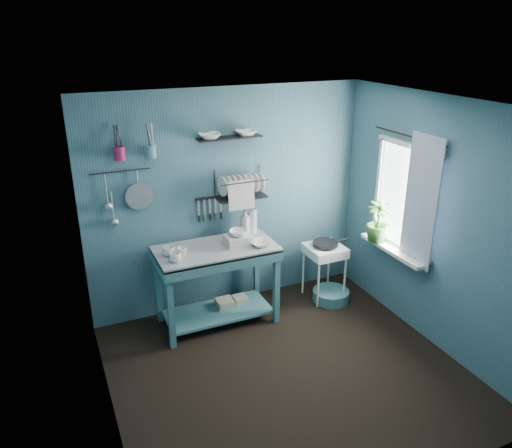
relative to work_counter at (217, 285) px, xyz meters
name	(u,v)px	position (x,y,z in m)	size (l,w,h in m)	color
floor	(287,371)	(0.31, -1.09, -0.45)	(3.20, 3.20, 0.00)	black
ceiling	(295,106)	(0.31, -1.09, 2.05)	(3.20, 3.20, 0.00)	silver
wall_back	(228,201)	(0.31, 0.41, 0.80)	(3.20, 3.20, 0.00)	#325766
wall_front	(405,349)	(0.31, -2.59, 0.80)	(3.20, 3.20, 0.00)	#325766
wall_left	(99,290)	(-1.29, -1.09, 0.80)	(3.00, 3.00, 0.00)	#325766
wall_right	(435,225)	(1.91, -1.09, 0.80)	(3.00, 3.00, 0.00)	#325766
work_counter	(217,285)	(0.00, 0.00, 0.00)	(1.27, 0.64, 0.90)	#356A70
mug_left	(175,257)	(-0.48, -0.16, 0.50)	(0.12, 0.12, 0.10)	white
mug_mid	(182,252)	(-0.38, -0.06, 0.50)	(0.10, 0.10, 0.09)	white
mug_right	(169,251)	(-0.50, 0.00, 0.50)	(0.12, 0.12, 0.10)	white
wash_tub	(238,240)	(0.25, -0.02, 0.50)	(0.28, 0.22, 0.10)	beige
tub_bowl	(238,233)	(0.25, -0.02, 0.58)	(0.20, 0.20, 0.06)	white
soap_bottle	(245,222)	(0.42, 0.20, 0.60)	(0.12, 0.12, 0.30)	beige
water_bottle	(253,221)	(0.52, 0.22, 0.59)	(0.09, 0.09, 0.28)	silver
counter_bowl	(261,243)	(0.45, -0.15, 0.48)	(0.22, 0.22, 0.05)	white
hotplate_stand	(324,272)	(1.35, -0.01, -0.12)	(0.42, 0.42, 0.67)	white
frying_pan	(325,243)	(1.35, -0.01, 0.26)	(0.30, 0.30, 0.04)	black
knife_strip	(209,198)	(0.07, 0.38, 0.87)	(0.32, 0.02, 0.03)	black
dish_rack	(241,184)	(0.41, 0.28, 1.02)	(0.55, 0.24, 0.32)	black
upper_shelf	(230,138)	(0.30, 0.31, 1.53)	(0.70, 0.18, 0.01)	black
shelf_bowl_left	(209,134)	(0.08, 0.31, 1.59)	(0.24, 0.24, 0.06)	white
shelf_bowl_right	(246,133)	(0.48, 0.31, 1.56)	(0.22, 0.22, 0.05)	white
utensil_cup_magenta	(119,153)	(-0.84, 0.33, 1.47)	(0.11, 0.11, 0.13)	#931B4A
utensil_cup_teal	(150,151)	(-0.54, 0.33, 1.46)	(0.11, 0.11, 0.13)	teal
colander	(139,196)	(-0.69, 0.36, 1.00)	(0.28, 0.28, 0.03)	#ADB1B6
ladle_outer	(106,189)	(-1.00, 0.37, 1.11)	(0.01, 0.01, 0.30)	#ADB1B6
ladle_inner	(112,206)	(-0.96, 0.37, 0.94)	(0.01, 0.01, 0.30)	#ADB1B6
hook_rail	(120,171)	(-0.84, 0.38, 1.28)	(0.01, 0.01, 0.60)	black
window_glass	(405,197)	(1.89, -0.64, 0.95)	(1.10, 1.10, 0.00)	white
windowsill	(393,250)	(1.81, -0.64, 0.36)	(0.16, 0.95, 0.04)	white
curtain	(420,202)	(1.83, -0.94, 1.00)	(1.35, 1.35, 0.00)	silver
curtain_rod	(409,136)	(1.85, -0.64, 1.60)	(0.02, 0.02, 1.05)	black
potted_plant	(378,222)	(1.76, -0.41, 0.61)	(0.26, 0.26, 0.46)	#336227
storage_tin_large	(225,308)	(0.10, 0.05, -0.34)	(0.18, 0.18, 0.22)	tan
storage_tin_small	(240,304)	(0.30, 0.08, -0.35)	(0.15, 0.15, 0.20)	tan
floor_basin	(331,295)	(1.39, -0.12, -0.39)	(0.43, 0.43, 0.13)	#3F747C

